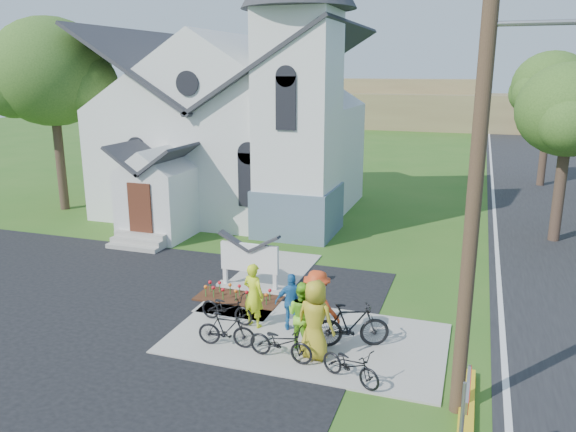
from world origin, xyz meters
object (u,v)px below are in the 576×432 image
(bike_1, at_px, (226,330))
(cyclist_4, at_px, (315,320))
(cyclist_2, at_px, (292,302))
(cyclist_3, at_px, (317,307))
(church_sign, at_px, (250,258))
(bike_0, at_px, (227,308))
(bike_4, at_px, (351,365))
(cyclist_1, at_px, (302,315))
(bike_2, at_px, (281,342))
(stop_sign, at_px, (466,408))
(cyclist_0, at_px, (254,295))
(utility_pole, at_px, (482,147))
(bike_3, at_px, (351,325))

(bike_1, xyz_separation_m, cyclist_4, (2.24, 0.17, 0.53))
(bike_1, xyz_separation_m, cyclist_2, (1.24, 1.44, 0.33))
(cyclist_2, xyz_separation_m, cyclist_3, (0.80, -0.48, 0.18))
(church_sign, xyz_separation_m, cyclist_4, (3.18, -3.62, -0.00))
(bike_0, distance_m, bike_4, 4.31)
(cyclist_1, xyz_separation_m, bike_2, (-0.29, -0.77, -0.42))
(bike_2, height_order, cyclist_4, cyclist_4)
(bike_1, bearing_deg, stop_sign, -128.32)
(cyclist_0, distance_m, bike_1, 1.39)
(utility_pole, bearing_deg, cyclist_4, 162.33)
(cyclist_2, xyz_separation_m, bike_3, (1.70, -0.45, -0.20))
(bike_3, height_order, bike_4, bike_3)
(utility_pole, bearing_deg, stop_sign, -88.51)
(utility_pole, bearing_deg, cyclist_3, 152.26)
(utility_pole, distance_m, bike_2, 6.47)
(church_sign, bearing_deg, cyclist_0, -65.19)
(stop_sign, relative_size, cyclist_1, 1.46)
(cyclist_2, bearing_deg, cyclist_4, 105.31)
(church_sign, xyz_separation_m, cyclist_3, (2.99, -2.82, -0.03))
(church_sign, height_order, cyclist_4, cyclist_4)
(cyclist_0, distance_m, bike_3, 2.77)
(stop_sign, xyz_separation_m, cyclist_0, (-5.48, 4.91, -0.85))
(cyclist_2, bearing_deg, bike_4, 112.22)
(stop_sign, relative_size, bike_2, 1.51)
(cyclist_4, bearing_deg, utility_pole, 173.78)
(bike_3, relative_size, cyclist_4, 0.97)
(bike_1, bearing_deg, cyclist_2, -46.61)
(utility_pole, relative_size, stop_sign, 4.03)
(cyclist_2, distance_m, bike_3, 1.77)
(cyclist_0, bearing_deg, cyclist_4, 167.47)
(cyclist_4, bearing_deg, cyclist_2, -40.64)
(cyclist_2, bearing_deg, bike_0, -17.59)
(cyclist_1, height_order, cyclist_4, cyclist_4)
(cyclist_1, bearing_deg, bike_2, 88.19)
(bike_1, relative_size, bike_3, 0.78)
(stop_sign, height_order, bike_2, stop_sign)
(bike_3, bearing_deg, stop_sign, -170.50)
(cyclist_2, bearing_deg, church_sign, -69.62)
(bike_3, relative_size, bike_4, 1.24)
(church_sign, distance_m, cyclist_1, 4.20)
(cyclist_1, bearing_deg, cyclist_4, 155.41)
(cyclist_0, distance_m, cyclist_1, 1.73)
(bike_2, xyz_separation_m, cyclist_4, (0.74, 0.34, 0.54))
(stop_sign, bearing_deg, bike_0, 142.04)
(church_sign, bearing_deg, bike_0, -81.82)
(church_sign, xyz_separation_m, bike_2, (2.44, -3.96, -0.54))
(cyclist_2, distance_m, cyclist_3, 0.95)
(bike_4, bearing_deg, bike_1, 103.88)
(bike_2, relative_size, cyclist_4, 0.84)
(utility_pole, xyz_separation_m, cyclist_3, (-3.57, 1.88, -4.40))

